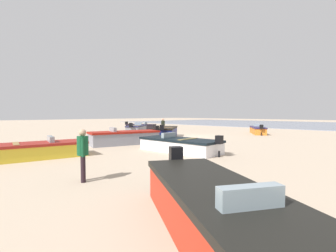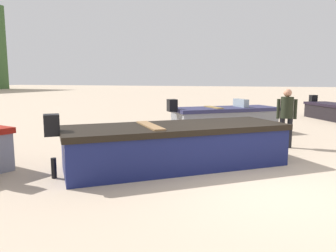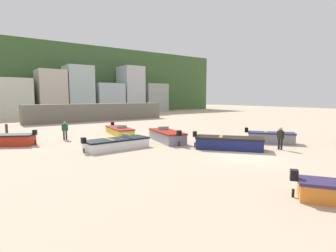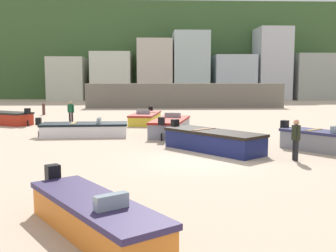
{
  "view_description": "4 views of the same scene",
  "coord_description": "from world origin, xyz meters",
  "px_view_note": "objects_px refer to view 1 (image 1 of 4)",
  "views": [
    {
      "loc": [
        -14.58,
        16.7,
        2.07
      ],
      "look_at": [
        1.36,
        1.38,
        0.97
      ],
      "focal_mm": 25.55,
      "sensor_mm": 36.0,
      "label": 1
    },
    {
      "loc": [
        -5.73,
        -0.02,
        1.88
      ],
      "look_at": [
        2.1,
        2.66,
        0.69
      ],
      "focal_mm": 35.08,
      "sensor_mm": 36.0,
      "label": 2
    },
    {
      "loc": [
        -13.9,
        -10.75,
        3.81
      ],
      "look_at": [
        2.77,
        12.19,
        0.67
      ],
      "focal_mm": 28.48,
      "sensor_mm": 36.0,
      "label": 3
    },
    {
      "loc": [
        -1.88,
        -15.58,
        3.17
      ],
      "look_at": [
        -1.01,
        4.38,
        0.86
      ],
      "focal_mm": 43.46,
      "sensor_mm": 36.0,
      "label": 4
    }
  ],
  "objects_px": {
    "boat_yellow_5": "(31,151)",
    "beach_walker_foreground": "(83,151)",
    "boat_grey_4": "(125,138)",
    "beach_walker_distant": "(163,125)",
    "boat_grey_0": "(136,129)",
    "boat_white_6": "(180,145)",
    "boat_red_1": "(219,214)",
    "boat_orange_3": "(258,130)",
    "boat_black_7": "(141,127)",
    "boat_navy_2": "(166,132)"
  },
  "relations": [
    {
      "from": "boat_navy_2",
      "to": "boat_black_7",
      "type": "distance_m",
      "value": 10.9
    },
    {
      "from": "boat_grey_0",
      "to": "boat_navy_2",
      "type": "xyz_separation_m",
      "value": [
        -4.8,
        0.27,
        -0.01
      ]
    },
    {
      "from": "boat_grey_0",
      "to": "boat_black_7",
      "type": "relative_size",
      "value": 0.9
    },
    {
      "from": "boat_grey_0",
      "to": "beach_walker_foreground",
      "type": "xyz_separation_m",
      "value": [
        -13.23,
        11.76,
        0.49
      ]
    },
    {
      "from": "boat_yellow_5",
      "to": "boat_black_7",
      "type": "xyz_separation_m",
      "value": [
        12.97,
        -16.25,
        0.01
      ]
    },
    {
      "from": "boat_red_1",
      "to": "boat_orange_3",
      "type": "distance_m",
      "value": 22.99
    },
    {
      "from": "boat_white_6",
      "to": "beach_walker_distant",
      "type": "bearing_deg",
      "value": 48.69
    },
    {
      "from": "boat_yellow_5",
      "to": "boat_white_6",
      "type": "height_order",
      "value": "boat_yellow_5"
    },
    {
      "from": "boat_orange_3",
      "to": "boat_yellow_5",
      "type": "distance_m",
      "value": 21.2
    },
    {
      "from": "boat_grey_0",
      "to": "boat_orange_3",
      "type": "xyz_separation_m",
      "value": [
        -8.73,
        -9.32,
        -0.08
      ]
    },
    {
      "from": "boat_grey_4",
      "to": "boat_red_1",
      "type": "bearing_deg",
      "value": 166.35
    },
    {
      "from": "beach_walker_distant",
      "to": "boat_white_6",
      "type": "bearing_deg",
      "value": -133.24
    },
    {
      "from": "boat_grey_4",
      "to": "beach_walker_distant",
      "type": "distance_m",
      "value": 8.97
    },
    {
      "from": "boat_yellow_5",
      "to": "beach_walker_foreground",
      "type": "distance_m",
      "value": 5.34
    },
    {
      "from": "boat_grey_0",
      "to": "boat_red_1",
      "type": "bearing_deg",
      "value": -70.44
    },
    {
      "from": "boat_black_7",
      "to": "boat_white_6",
      "type": "bearing_deg",
      "value": 31.37
    },
    {
      "from": "boat_black_7",
      "to": "boat_grey_4",
      "type": "bearing_deg",
      "value": 20.81
    },
    {
      "from": "boat_orange_3",
      "to": "boat_black_7",
      "type": "relative_size",
      "value": 1.03
    },
    {
      "from": "boat_yellow_5",
      "to": "boat_white_6",
      "type": "bearing_deg",
      "value": 71.83
    },
    {
      "from": "boat_grey_0",
      "to": "beach_walker_distant",
      "type": "bearing_deg",
      "value": 8.53
    },
    {
      "from": "boat_yellow_5",
      "to": "beach_walker_foreground",
      "type": "bearing_deg",
      "value": 10.16
    },
    {
      "from": "boat_navy_2",
      "to": "boat_orange_3",
      "type": "xyz_separation_m",
      "value": [
        -3.92,
        -9.59,
        -0.08
      ]
    },
    {
      "from": "boat_navy_2",
      "to": "boat_orange_3",
      "type": "bearing_deg",
      "value": 28.75
    },
    {
      "from": "boat_grey_0",
      "to": "boat_grey_4",
      "type": "relative_size",
      "value": 0.73
    },
    {
      "from": "boat_orange_3",
      "to": "beach_walker_foreground",
      "type": "xyz_separation_m",
      "value": [
        -4.5,
        21.07,
        0.57
      ]
    },
    {
      "from": "boat_orange_3",
      "to": "beach_walker_distant",
      "type": "height_order",
      "value": "beach_walker_distant"
    },
    {
      "from": "boat_red_1",
      "to": "beach_walker_foreground",
      "type": "height_order",
      "value": "beach_walker_foreground"
    },
    {
      "from": "boat_grey_0",
      "to": "beach_walker_distant",
      "type": "relative_size",
      "value": 2.28
    },
    {
      "from": "boat_orange_3",
      "to": "beach_walker_foreground",
      "type": "bearing_deg",
      "value": -111.72
    },
    {
      "from": "boat_grey_0",
      "to": "beach_walker_distant",
      "type": "distance_m",
      "value": 2.82
    },
    {
      "from": "boat_red_1",
      "to": "beach_walker_distant",
      "type": "bearing_deg",
      "value": -100.35
    },
    {
      "from": "boat_grey_0",
      "to": "boat_yellow_5",
      "type": "bearing_deg",
      "value": -93.89
    },
    {
      "from": "boat_navy_2",
      "to": "beach_walker_foreground",
      "type": "bearing_deg",
      "value": -92.72
    },
    {
      "from": "boat_yellow_5",
      "to": "beach_walker_distant",
      "type": "relative_size",
      "value": 3.21
    },
    {
      "from": "boat_red_1",
      "to": "boat_black_7",
      "type": "distance_m",
      "value": 28.18
    },
    {
      "from": "boat_grey_4",
      "to": "boat_white_6",
      "type": "distance_m",
      "value": 4.85
    },
    {
      "from": "boat_grey_0",
      "to": "boat_black_7",
      "type": "distance_m",
      "value": 6.69
    },
    {
      "from": "boat_grey_0",
      "to": "boat_navy_2",
      "type": "distance_m",
      "value": 4.81
    },
    {
      "from": "boat_grey_4",
      "to": "boat_orange_3",
      "type": "bearing_deg",
      "value": -85.39
    },
    {
      "from": "boat_grey_4",
      "to": "boat_black_7",
      "type": "height_order",
      "value": "boat_grey_4"
    },
    {
      "from": "boat_grey_4",
      "to": "beach_walker_distant",
      "type": "height_order",
      "value": "beach_walker_distant"
    },
    {
      "from": "boat_grey_4",
      "to": "boat_white_6",
      "type": "height_order",
      "value": "boat_grey_4"
    },
    {
      "from": "boat_red_1",
      "to": "boat_orange_3",
      "type": "bearing_deg",
      "value": -126.08
    },
    {
      "from": "boat_orange_3",
      "to": "boat_white_6",
      "type": "bearing_deg",
      "value": -113.99
    },
    {
      "from": "boat_grey_4",
      "to": "boat_yellow_5",
      "type": "distance_m",
      "value": 6.31
    },
    {
      "from": "boat_red_1",
      "to": "boat_white_6",
      "type": "bearing_deg",
      "value": -102.84
    },
    {
      "from": "boat_grey_0",
      "to": "boat_red_1",
      "type": "distance_m",
      "value": 21.55
    },
    {
      "from": "boat_red_1",
      "to": "boat_navy_2",
      "type": "xyz_separation_m",
      "value": [
        13.31,
        -11.4,
        0.01
      ]
    },
    {
      "from": "boat_navy_2",
      "to": "boat_grey_4",
      "type": "xyz_separation_m",
      "value": [
        -1.62,
        5.46,
        0.0
      ]
    },
    {
      "from": "boat_navy_2",
      "to": "boat_white_6",
      "type": "bearing_deg",
      "value": -77.23
    }
  ]
}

